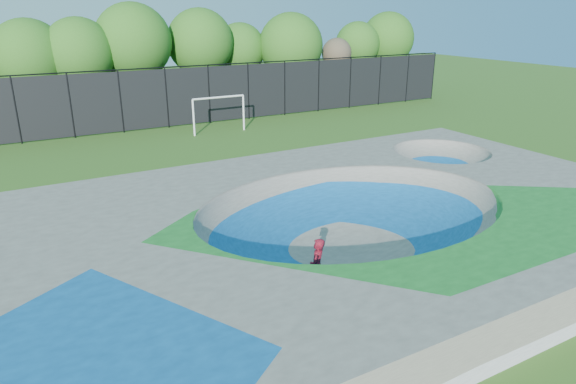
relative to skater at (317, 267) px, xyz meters
name	(u,v)px	position (x,y,z in m)	size (l,w,h in m)	color
ground	(352,244)	(2.83, 2.17, -0.84)	(120.00, 120.00, 0.00)	#2F5517
skate_deck	(353,224)	(2.83, 2.17, -0.09)	(22.00, 14.00, 1.50)	gray
skater	(317,267)	(0.00, 0.00, 0.00)	(0.62, 0.40, 1.69)	red
skateboard	(316,293)	(0.00, 0.00, -0.82)	(0.78, 0.22, 0.05)	black
soccer_goal	(219,108)	(5.26, 20.02, 0.80)	(3.57, 0.12, 2.36)	white
fence	(167,97)	(2.83, 23.17, 1.25)	(48.09, 0.09, 4.04)	black
treeline	(109,49)	(0.45, 28.48, 4.07)	(52.14, 7.03, 8.13)	#433321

